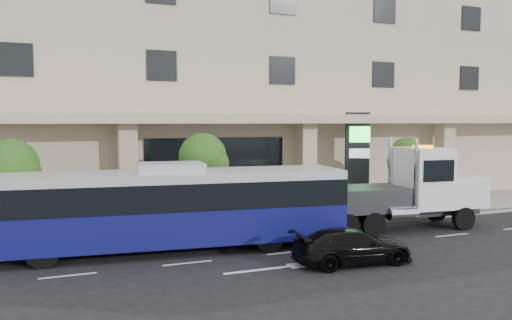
{
  "coord_description": "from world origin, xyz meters",
  "views": [
    {
      "loc": [
        -8.11,
        -18.64,
        5.04
      ],
      "look_at": [
        0.01,
        2.0,
        3.33
      ],
      "focal_mm": 35.0,
      "sensor_mm": 36.0,
      "label": 1
    }
  ],
  "objects": [
    {
      "name": "tow_truck",
      "position": [
        7.01,
        0.42,
        1.77
      ],
      "size": [
        9.49,
        3.09,
        4.3
      ],
      "rotation": [
        0.0,
        0.0,
        -0.1
      ],
      "color": "#2D3033",
      "rests_on": "ground"
    },
    {
      "name": "signage_pylon",
      "position": [
        7.88,
        6.0,
        2.91
      ],
      "size": [
        1.42,
        1.01,
        5.43
      ],
      "rotation": [
        0.0,
        0.0,
        -0.42
      ],
      "color": "black",
      "rests_on": "sidewalk"
    },
    {
      "name": "tree_left",
      "position": [
        -9.97,
        3.59,
        3.11
      ],
      "size": [
        2.27,
        2.2,
        4.22
      ],
      "color": "#422B19",
      "rests_on": "sidewalk"
    },
    {
      "name": "curb",
      "position": [
        0.0,
        2.0,
        0.07
      ],
      "size": [
        120.0,
        0.3,
        0.15
      ],
      "primitive_type": "cube",
      "color": "gray",
      "rests_on": "ground"
    },
    {
      "name": "city_bus",
      "position": [
        -4.15,
        0.43,
        1.76
      ],
      "size": [
        13.85,
        4.32,
        3.45
      ],
      "rotation": [
        0.0,
        0.0,
        -0.11
      ],
      "color": "black",
      "rests_on": "ground"
    },
    {
      "name": "ground",
      "position": [
        0.0,
        0.0,
        0.0
      ],
      "size": [
        120.0,
        120.0,
        0.0
      ],
      "primitive_type": "plane",
      "color": "black",
      "rests_on": "ground"
    },
    {
      "name": "sidewalk",
      "position": [
        0.0,
        5.0,
        0.07
      ],
      "size": [
        120.0,
        6.0,
        0.15
      ],
      "primitive_type": "cube",
      "color": "gray",
      "rests_on": "ground"
    },
    {
      "name": "tree_right",
      "position": [
        9.53,
        3.59,
        3.04
      ],
      "size": [
        2.1,
        2.0,
        4.04
      ],
      "color": "#422B19",
      "rests_on": "sidewalk"
    },
    {
      "name": "convention_center",
      "position": [
        -0.0,
        15.42,
        9.97
      ],
      "size": [
        60.0,
        17.6,
        20.0
      ],
      "color": "#C6B394",
      "rests_on": "ground"
    },
    {
      "name": "tree_mid",
      "position": [
        -1.97,
        3.59,
        3.26
      ],
      "size": [
        2.28,
        2.2,
        4.38
      ],
      "color": "#422B19",
      "rests_on": "sidewalk"
    },
    {
      "name": "black_sedan",
      "position": [
        1.46,
        -3.68,
        0.63
      ],
      "size": [
        4.46,
        2.08,
        1.26
      ],
      "primitive_type": "imported",
      "rotation": [
        0.0,
        0.0,
        1.5
      ],
      "color": "black",
      "rests_on": "ground"
    }
  ]
}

